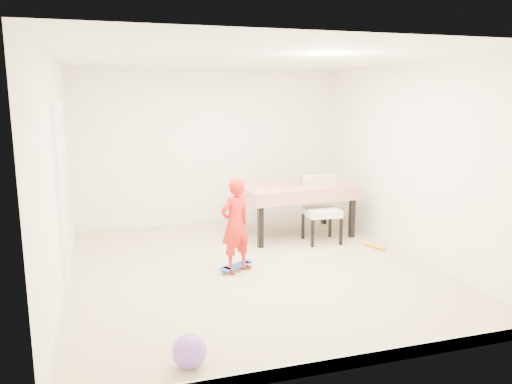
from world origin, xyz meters
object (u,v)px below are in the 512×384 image
object	(u,v)px
dining_table	(295,210)
dining_chair	(322,210)
skateboard	(237,268)
child	(235,227)
balloon	(189,351)

from	to	relation	value
dining_table	dining_chair	world-z (taller)	dining_chair
skateboard	child	xyz separation A→B (m)	(-0.02, -0.02, 0.54)
dining_table	child	world-z (taller)	child
dining_chair	child	distance (m)	1.78
dining_chair	balloon	distance (m)	3.85
dining_chair	child	bearing A→B (deg)	-146.98
dining_chair	balloon	xyz separation A→B (m)	(-2.49, -2.92, -0.35)
dining_table	dining_chair	size ratio (longest dim) A/B	1.74
skateboard	dining_table	bearing A→B (deg)	17.10
dining_table	balloon	size ratio (longest dim) A/B	6.13
dining_chair	balloon	world-z (taller)	dining_chair
balloon	skateboard	bearing A→B (deg)	65.52
child	balloon	xyz separation A→B (m)	(-0.93, -2.06, -0.43)
dining_table	balloon	bearing A→B (deg)	-127.46
dining_chair	child	xyz separation A→B (m)	(-1.56, -0.86, 0.08)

